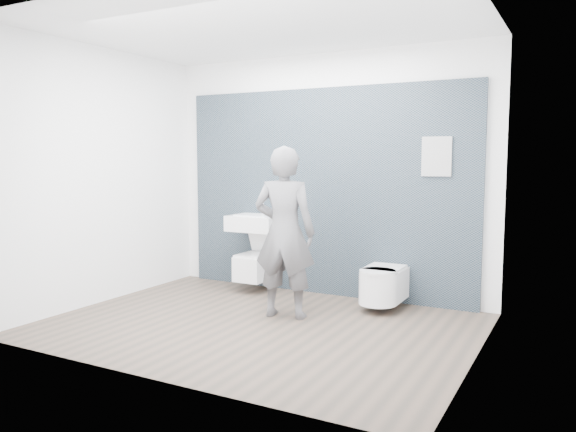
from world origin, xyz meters
The scene contains 8 objects.
ground centered at (0.00, 0.00, 0.00)m, with size 4.00×4.00×0.00m, color brown.
room_shell centered at (0.00, 0.00, 1.74)m, with size 4.00×4.00×4.00m.
tile_wall centered at (0.00, 1.47, 0.00)m, with size 3.60×0.06×2.40m, color black.
washbasin centered at (-0.76, 1.21, 0.83)m, with size 0.62×0.46×0.46m.
toilet_square centered at (-0.76, 1.19, 0.31)m, with size 0.35×0.50×0.66m.
toilet_rounded centered at (0.86, 1.10, 0.26)m, with size 0.40×0.67×0.36m.
info_placard centered at (1.32, 1.43, 0.00)m, with size 0.31×0.03×0.41m, color silver.
visitor centered at (0.08, 0.38, 0.86)m, with size 0.63×0.41×1.72m, color #5E5D62.
Camera 1 is at (2.73, -4.49, 1.60)m, focal length 35.00 mm.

